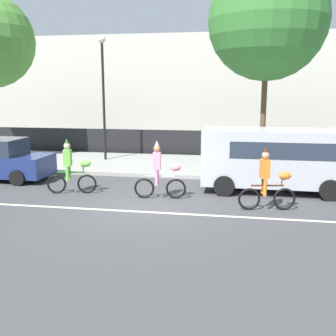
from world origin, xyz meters
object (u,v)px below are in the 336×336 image
(parked_van_silver, at_px, (277,155))
(street_lamp_post, at_px, (103,80))
(parade_cyclist_lime, at_px, (71,170))
(parade_cyclist_pink, at_px, (160,173))
(parade_cyclist_orange, at_px, (268,183))

(parked_van_silver, relative_size, street_lamp_post, 0.85)
(parade_cyclist_lime, relative_size, parked_van_silver, 0.38)
(parade_cyclist_pink, height_order, street_lamp_post, street_lamp_post)
(parade_cyclist_pink, relative_size, parade_cyclist_orange, 1.00)
(parked_van_silver, xyz_separation_m, street_lamp_post, (-7.74, 4.26, 2.71))
(parade_cyclist_pink, bearing_deg, street_lamp_post, 123.40)
(parade_cyclist_orange, bearing_deg, parade_cyclist_pink, 168.14)
(parade_cyclist_lime, distance_m, parked_van_silver, 7.15)
(parade_cyclist_pink, bearing_deg, parked_van_silver, 23.38)
(parade_cyclist_lime, bearing_deg, street_lamp_post, 97.53)
(parade_cyclist_orange, bearing_deg, parked_van_silver, 79.24)
(parade_cyclist_orange, xyz_separation_m, street_lamp_post, (-7.29, 6.63, 3.15))
(parade_cyclist_orange, height_order, street_lamp_post, street_lamp_post)
(parked_van_silver, height_order, street_lamp_post, street_lamp_post)
(parade_cyclist_orange, relative_size, street_lamp_post, 0.33)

